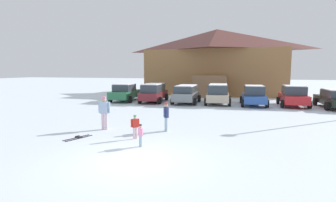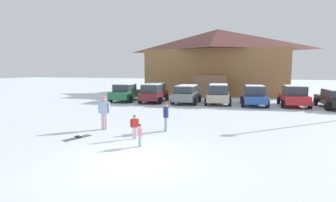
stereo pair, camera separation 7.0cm
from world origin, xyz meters
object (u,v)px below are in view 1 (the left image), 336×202
parked_maroon_van (154,92)px  skier_child_in_red_jacket (135,126)px  parked_beige_suv (218,93)px  skier_teen_in_navy_coat (166,115)px  parked_green_coupe (125,92)px  parked_grey_wagon (186,93)px  parked_red_sedan (293,96)px  pair_of_skis (78,138)px  skier_child_in_pink_snowsuit (141,134)px  skier_adult_in_blue_parka (104,111)px  ski_lodge (216,61)px  parked_black_sedan (335,98)px  parked_blue_hatchback (254,95)px

parked_maroon_van → skier_child_in_red_jacket: bearing=-74.5°
parked_beige_suv → skier_teen_in_navy_coat: parked_beige_suv is taller
parked_green_coupe → parked_beige_suv: size_ratio=1.04×
parked_grey_wagon → parked_red_sedan: parked_red_sedan is taller
pair_of_skis → parked_red_sedan: bearing=51.4°
skier_child_in_pink_snowsuit → skier_adult_in_blue_parka: bearing=141.2°
ski_lodge → parked_black_sedan: 15.30m
parked_maroon_van → parked_beige_suv: bearing=1.4°
parked_grey_wagon → parked_beige_suv: bearing=4.8°
parked_red_sedan → skier_child_in_red_jacket: 15.60m
skier_teen_in_navy_coat → skier_child_in_pink_snowsuit: size_ratio=1.58×
parked_blue_hatchback → parked_black_sedan: (6.06, -0.02, -0.08)m
parked_red_sedan → parked_grey_wagon: bearing=-177.2°
parked_beige_suv → parked_black_sedan: 9.04m
parked_red_sedan → skier_adult_in_blue_parka: size_ratio=2.43×
ski_lodge → skier_teen_in_navy_coat: bearing=-90.7°
parked_maroon_van → parked_grey_wagon: bearing=-1.6°
ski_lodge → skier_adult_in_blue_parka: 22.81m
parked_red_sedan → skier_child_in_pink_snowsuit: 16.14m
parked_beige_suv → parked_red_sedan: 6.09m
parked_maroon_van → parked_red_sedan: parked_red_sedan is taller
parked_maroon_van → parked_blue_hatchback: parked_maroon_van is taller
pair_of_skis → parked_grey_wagon: bearing=81.1°
parked_maroon_van → pair_of_skis: parked_maroon_van is taller
skier_child_in_pink_snowsuit → parked_maroon_van: bearing=107.0°
skier_teen_in_navy_coat → pair_of_skis: 4.17m
parked_grey_wagon → skier_child_in_red_jacket: parked_grey_wagon is taller
parked_blue_hatchback → pair_of_skis: 15.52m
skier_teen_in_navy_coat → pair_of_skis: skier_teen_in_navy_coat is taller
parked_black_sedan → pair_of_skis: bearing=-136.1°
parked_grey_wagon → parked_beige_suv: parked_beige_suv is taller
parked_beige_suv → parked_black_sedan: bearing=-0.8°
parked_blue_hatchback → skier_adult_in_blue_parka: (-7.55, -11.52, 0.09)m
parked_red_sedan → skier_adult_in_blue_parka: parked_red_sedan is taller
skier_adult_in_blue_parka → skier_child_in_red_jacket: (2.20, -1.27, -0.35)m
parked_green_coupe → ski_lodge: bearing=55.3°
ski_lodge → parked_maroon_van: 12.25m
parked_red_sedan → skier_child_in_pink_snowsuit: size_ratio=4.54×
parked_red_sedan → skier_child_in_pink_snowsuit: (-7.80, -14.13, -0.36)m
parked_red_sedan → skier_child_in_pink_snowsuit: bearing=-118.9°
skier_teen_in_navy_coat → skier_child_in_pink_snowsuit: skier_teen_in_navy_coat is taller
parked_grey_wagon → parked_black_sedan: size_ratio=0.91×
ski_lodge → parked_beige_suv: bearing=-83.4°
parked_black_sedan → skier_teen_in_navy_coat: (-10.53, -11.02, 0.02)m
ski_lodge → parked_blue_hatchback: bearing=-68.7°
parked_grey_wagon → parked_blue_hatchback: parked_blue_hatchback is taller
parked_maroon_van → parked_red_sedan: (12.01, 0.35, -0.06)m
parked_red_sedan → parked_black_sedan: 2.97m
parked_grey_wagon → skier_child_in_red_jacket: bearing=-88.1°
parked_black_sedan → skier_teen_in_navy_coat: bearing=-133.7°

